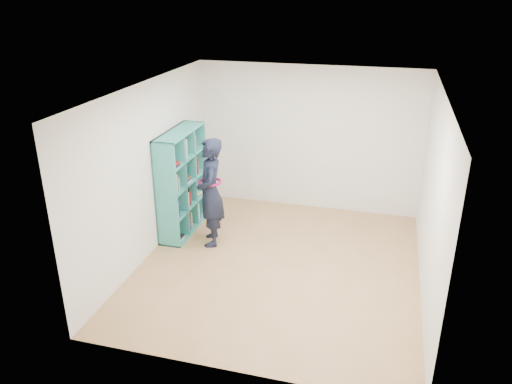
# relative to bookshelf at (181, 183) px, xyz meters

# --- Properties ---
(floor) EXTENTS (4.50, 4.50, 0.00)m
(floor) POSITION_rel_bookshelf_xyz_m (1.83, -0.75, -0.84)
(floor) COLOR #9A7446
(floor) RESTS_ON ground
(ceiling) EXTENTS (4.50, 4.50, 0.00)m
(ceiling) POSITION_rel_bookshelf_xyz_m (1.83, -0.75, 1.76)
(ceiling) COLOR white
(ceiling) RESTS_ON wall_back
(wall_left) EXTENTS (0.02, 4.50, 2.60)m
(wall_left) POSITION_rel_bookshelf_xyz_m (-0.17, -0.75, 0.46)
(wall_left) COLOR silver
(wall_left) RESTS_ON floor
(wall_right) EXTENTS (0.02, 4.50, 2.60)m
(wall_right) POSITION_rel_bookshelf_xyz_m (3.83, -0.75, 0.46)
(wall_right) COLOR silver
(wall_right) RESTS_ON floor
(wall_back) EXTENTS (4.00, 0.02, 2.60)m
(wall_back) POSITION_rel_bookshelf_xyz_m (1.83, 1.50, 0.46)
(wall_back) COLOR silver
(wall_back) RESTS_ON floor
(wall_front) EXTENTS (4.00, 0.02, 2.60)m
(wall_front) POSITION_rel_bookshelf_xyz_m (1.83, -3.00, 0.46)
(wall_front) COLOR silver
(wall_front) RESTS_ON floor
(bookshelf) EXTENTS (0.38, 1.29, 1.72)m
(bookshelf) POSITION_rel_bookshelf_xyz_m (0.00, 0.00, 0.00)
(bookshelf) COLOR teal
(bookshelf) RESTS_ON floor
(person) EXTENTS (0.61, 0.74, 1.73)m
(person) POSITION_rel_bookshelf_xyz_m (0.63, -0.31, 0.03)
(person) COLOR black
(person) RESTS_ON floor
(smartphone) EXTENTS (0.06, 0.08, 0.13)m
(smartphone) POSITION_rel_bookshelf_xyz_m (0.47, -0.29, 0.15)
(smartphone) COLOR silver
(smartphone) RESTS_ON person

